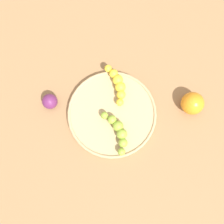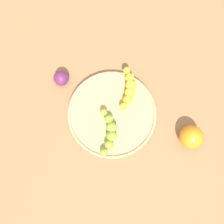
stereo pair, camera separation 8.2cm
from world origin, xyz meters
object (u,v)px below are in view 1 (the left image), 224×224
(banana_yellow, at_px, (118,84))
(banana_green, at_px, (118,131))
(fruit_bowl, at_px, (112,114))
(plum_purple, at_px, (50,101))
(orange_fruit, at_px, (192,103))

(banana_yellow, distance_m, banana_green, 0.16)
(fruit_bowl, bearing_deg, banana_yellow, 92.83)
(banana_yellow, xyz_separation_m, banana_green, (0.04, -0.15, -0.00))
(banana_yellow, height_order, banana_green, same)
(fruit_bowl, relative_size, plum_purple, 5.75)
(fruit_bowl, height_order, banana_yellow, banana_yellow)
(fruit_bowl, bearing_deg, banana_green, -59.33)
(plum_purple, bearing_deg, banana_yellow, 28.00)
(banana_green, distance_m, plum_purple, 0.25)
(banana_yellow, distance_m, orange_fruit, 0.26)
(fruit_bowl, height_order, banana_green, banana_green)
(banana_green, height_order, orange_fruit, orange_fruit)
(fruit_bowl, bearing_deg, plum_purple, -176.94)
(orange_fruit, relative_size, plum_purple, 1.46)
(orange_fruit, bearing_deg, fruit_bowl, -159.94)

